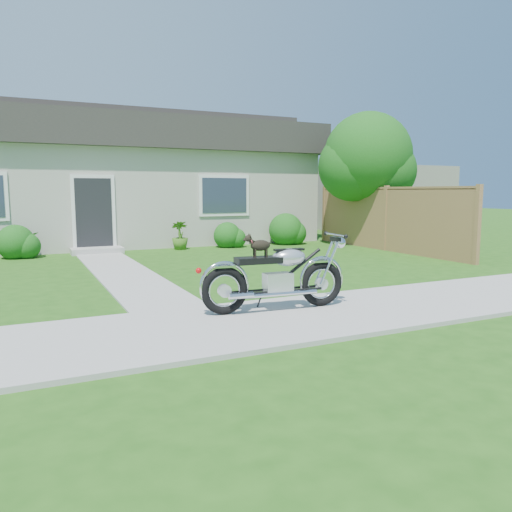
{
  "coord_description": "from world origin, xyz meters",
  "views": [
    {
      "loc": [
        -3.44,
        -5.83,
        1.74
      ],
      "look_at": [
        -0.19,
        1.0,
        0.75
      ],
      "focal_mm": 35.0,
      "sensor_mm": 36.0,
      "label": 1
    }
  ],
  "objects_px": {
    "house": "(125,179)",
    "tree_far": "(373,167)",
    "potted_plant_left": "(27,245)",
    "motorcycle_with_dog": "(278,276)",
    "potted_plant_right": "(180,235)",
    "tree_near": "(372,161)",
    "fence": "(386,218)"
  },
  "relations": [
    {
      "from": "potted_plant_right",
      "to": "motorcycle_with_dog",
      "type": "bearing_deg",
      "value": -97.16
    },
    {
      "from": "house",
      "to": "potted_plant_right",
      "type": "height_order",
      "value": "house"
    },
    {
      "from": "tree_far",
      "to": "potted_plant_right",
      "type": "height_order",
      "value": "tree_far"
    },
    {
      "from": "fence",
      "to": "potted_plant_right",
      "type": "bearing_deg",
      "value": 152.63
    },
    {
      "from": "house",
      "to": "tree_near",
      "type": "relative_size",
      "value": 3.01
    },
    {
      "from": "house",
      "to": "fence",
      "type": "distance_m",
      "value": 8.96
    },
    {
      "from": "house",
      "to": "motorcycle_with_dog",
      "type": "height_order",
      "value": "house"
    },
    {
      "from": "tree_far",
      "to": "potted_plant_left",
      "type": "height_order",
      "value": "tree_far"
    },
    {
      "from": "fence",
      "to": "motorcycle_with_dog",
      "type": "height_order",
      "value": "fence"
    },
    {
      "from": "tree_near",
      "to": "motorcycle_with_dog",
      "type": "bearing_deg",
      "value": -136.11
    },
    {
      "from": "potted_plant_left",
      "to": "potted_plant_right",
      "type": "distance_m",
      "value": 4.16
    },
    {
      "from": "fence",
      "to": "potted_plant_right",
      "type": "distance_m",
      "value": 6.11
    },
    {
      "from": "tree_near",
      "to": "potted_plant_left",
      "type": "relative_size",
      "value": 6.41
    },
    {
      "from": "motorcycle_with_dog",
      "to": "potted_plant_right",
      "type": "bearing_deg",
      "value": 87.8
    },
    {
      "from": "house",
      "to": "tree_far",
      "type": "bearing_deg",
      "value": -12.42
    },
    {
      "from": "tree_far",
      "to": "potted_plant_left",
      "type": "xyz_separation_m",
      "value": [
        -12.43,
        -1.43,
        -2.36
      ]
    },
    {
      "from": "fence",
      "to": "motorcycle_with_dog",
      "type": "distance_m",
      "value": 8.4
    },
    {
      "from": "tree_far",
      "to": "tree_near",
      "type": "bearing_deg",
      "value": -129.11
    },
    {
      "from": "tree_far",
      "to": "motorcycle_with_dog",
      "type": "height_order",
      "value": "tree_far"
    },
    {
      "from": "potted_plant_right",
      "to": "motorcycle_with_dog",
      "type": "relative_size",
      "value": 0.39
    },
    {
      "from": "house",
      "to": "tree_far",
      "type": "xyz_separation_m",
      "value": [
        9.16,
        -2.02,
        0.53
      ]
    },
    {
      "from": "house",
      "to": "tree_far",
      "type": "relative_size",
      "value": 3.01
    },
    {
      "from": "tree_near",
      "to": "potted_plant_left",
      "type": "bearing_deg",
      "value": 170.59
    },
    {
      "from": "potted_plant_right",
      "to": "tree_far",
      "type": "bearing_deg",
      "value": 9.81
    },
    {
      "from": "motorcycle_with_dog",
      "to": "tree_far",
      "type": "bearing_deg",
      "value": 50.92
    },
    {
      "from": "tree_near",
      "to": "tree_far",
      "type": "xyz_separation_m",
      "value": [
        2.5,
        3.07,
        -0.0
      ]
    },
    {
      "from": "potted_plant_left",
      "to": "motorcycle_with_dog",
      "type": "height_order",
      "value": "motorcycle_with_dog"
    },
    {
      "from": "fence",
      "to": "potted_plant_right",
      "type": "xyz_separation_m",
      "value": [
        -5.41,
        2.8,
        -0.51
      ]
    },
    {
      "from": "tree_near",
      "to": "potted_plant_right",
      "type": "relative_size",
      "value": 4.89
    },
    {
      "from": "fence",
      "to": "potted_plant_right",
      "type": "relative_size",
      "value": 7.73
    },
    {
      "from": "fence",
      "to": "motorcycle_with_dog",
      "type": "relative_size",
      "value": 2.98
    },
    {
      "from": "tree_near",
      "to": "potted_plant_left",
      "type": "height_order",
      "value": "tree_near"
    }
  ]
}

